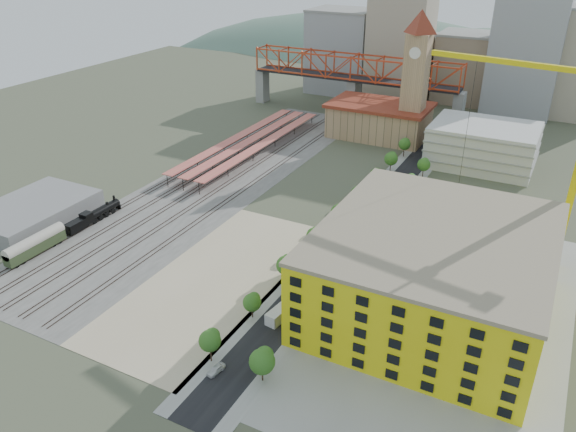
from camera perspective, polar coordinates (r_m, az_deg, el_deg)
The scene contains 33 objects.
ground at distance 152.43m, azimuth 0.67°, elevation -1.05°, with size 400.00×400.00×0.00m, color #474C38.
ballast_strip at distance 182.76m, azimuth -6.96°, elevation 3.70°, with size 36.00×165.00×0.06m, color #605E59.
dirt_lot at distance 130.96m, azimuth -7.20°, elevation -6.39°, with size 28.00×67.00×0.06m, color tan.
street_asphalt at distance 159.32m, azimuth 8.26°, elevation -0.03°, with size 12.00×170.00×0.06m, color black.
sidewalk_west at distance 160.95m, azimuth 6.43°, elevation 0.38°, with size 3.00×170.00×0.04m, color gray.
sidewalk_east at distance 157.87m, azimuth 10.13°, elevation -0.45°, with size 3.00×170.00×0.04m, color gray.
construction_pad at distance 124.09m, azimuth 15.38°, elevation -9.37°, with size 50.00×90.00×0.06m, color gray.
rail_tracks at distance 183.67m, azimuth -7.43°, elevation 3.84°, with size 26.56×160.00×0.18m.
platform_canopies at distance 205.36m, azimuth -3.90°, elevation 7.68°, with size 16.00×80.00×4.12m.
station_hall at distance 222.25m, azimuth 9.24°, elevation 9.63°, with size 38.00×24.00×13.10m.
clock_tower at distance 211.38m, azimuth 12.94°, elevation 14.60°, with size 12.00×12.00×52.00m.
parking_garage at distance 202.36m, azimuth 19.18°, elevation 6.83°, with size 34.00×26.00×14.00m, color silver.
truss_bridge at distance 246.61m, azimuth 6.75°, elevation 14.43°, with size 94.00×9.60×25.60m.
construction_building at distance 119.36m, azimuth 14.52°, elevation -5.39°, with size 44.60×50.60×18.80m.
warehouse at distance 170.06m, azimuth -24.54°, elevation 0.40°, with size 22.00×32.00×5.00m, color gray.
street_trees at distance 150.94m, azimuth 6.96°, elevation -1.56°, with size 15.40×124.40×8.00m.
skyline at distance 272.24m, azimuth 16.41°, elevation 15.60°, with size 133.00×46.00×60.00m.
distant_hills at distance 409.42m, azimuth 23.33°, elevation 2.99°, with size 647.00×264.00×227.00m.
locomotive at distance 163.02m, azimuth -19.00°, elevation 0.07°, with size 2.61×20.11×5.03m.
coach at distance 151.50m, azimuth -24.31°, elevation -2.65°, with size 2.89×16.76×5.26m.
tower_crane at distance 137.29m, azimuth 26.72°, elevation 7.76°, with size 49.61×10.63×53.48m.
site_trailer_a at distance 117.96m, azimuth -0.44°, elevation -9.58°, with size 2.56×9.73×2.66m, color silver.
site_trailer_b at distance 122.48m, azimuth 0.94°, elevation -8.02°, with size 2.60×9.87×2.70m, color silver.
site_trailer_c at distance 128.91m, azimuth 2.66°, elevation -6.08°, with size 2.60×9.87×2.70m, color silver.
site_trailer_d at distance 140.51m, azimuth 5.21°, elevation -3.20°, with size 2.37×9.02×2.47m, color silver.
car_0 at distance 106.12m, azimuth -7.33°, elevation -15.23°, with size 1.59×3.95×1.34m, color silver.
car_1 at distance 129.77m, azimuth 1.32°, elevation -6.10°, with size 1.67×4.78×1.57m, color #ABAAB0.
car_2 at distance 150.16m, azimuth 5.68°, elevation -1.32°, with size 2.50×5.43×1.51m, color black.
car_3 at distance 158.46m, azimuth 7.06°, elevation 0.19°, with size 2.12×5.22×1.51m, color navy.
car_4 at distance 107.40m, azimuth -2.69°, elevation -14.33°, with size 1.75×4.36×1.49m, color white.
car_5 at distance 123.44m, azimuth 2.67°, elevation -8.08°, with size 1.60×4.59×1.51m, color #AEADB3.
car_6 at distance 154.03m, azimuth 8.70°, elevation -0.75°, with size 2.52×5.47×1.52m, color black.
car_7 at distance 184.66m, azimuth 12.37°, elevation 3.75°, with size 2.10×5.16×1.50m, color navy.
Camera 1 is at (60.54, -120.22, 71.53)m, focal length 35.00 mm.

